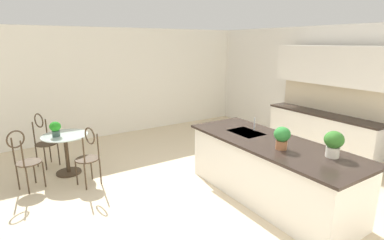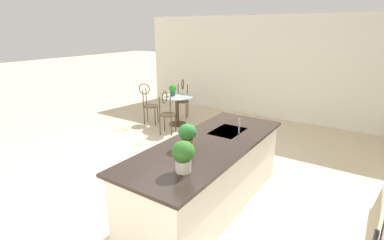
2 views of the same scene
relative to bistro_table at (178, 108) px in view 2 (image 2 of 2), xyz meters
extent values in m
plane|color=beige|center=(2.30, 1.60, -0.45)|extent=(40.00, 40.00, 0.00)
cube|color=silver|center=(-1.96, 1.60, 0.90)|extent=(0.12, 7.80, 2.70)
cube|color=white|center=(2.60, 2.45, -0.01)|extent=(2.70, 0.96, 0.88)
cube|color=#2D231E|center=(2.60, 2.45, 0.45)|extent=(2.80, 1.06, 0.04)
cube|color=#B2B5BA|center=(2.05, 2.45, 0.46)|extent=(0.56, 0.40, 0.03)
cylinder|color=#3D2D1E|center=(0.00, 0.00, -0.43)|extent=(0.44, 0.44, 0.03)
cylinder|color=#3D2D1E|center=(0.00, 0.00, -0.07)|extent=(0.07, 0.07, 0.69)
cylinder|color=#B2C6C1|center=(0.00, 0.00, 0.29)|extent=(0.80, 0.80, 0.01)
cylinder|color=#3D2D1E|center=(0.12, -0.56, -0.22)|extent=(0.03, 0.03, 0.45)
cylinder|color=#3D2D1E|center=(0.37, -0.44, -0.22)|extent=(0.03, 0.03, 0.45)
cylinder|color=#3D2D1E|center=(0.24, -0.81, -0.22)|extent=(0.03, 0.03, 0.45)
cylinder|color=#3D2D1E|center=(0.49, -0.69, -0.22)|extent=(0.03, 0.03, 0.45)
cylinder|color=#3D2D1E|center=(0.31, -0.62, 0.01)|extent=(0.51, 0.51, 0.02)
cylinder|color=#3D2D1E|center=(0.25, -0.82, 0.23)|extent=(0.03, 0.03, 0.45)
cylinder|color=#3D2D1E|center=(0.49, -0.70, 0.23)|extent=(0.03, 0.03, 0.45)
torus|color=#3D2D1E|center=(0.37, -0.76, 0.45)|extent=(0.15, 0.27, 0.28)
cylinder|color=#3D2D1E|center=(-0.49, -0.08, -0.22)|extent=(0.03, 0.03, 0.45)
cylinder|color=#3D2D1E|center=(-0.37, -0.33, -0.22)|extent=(0.03, 0.03, 0.45)
cylinder|color=#3D2D1E|center=(-0.74, -0.20, -0.22)|extent=(0.03, 0.03, 0.45)
cylinder|color=#3D2D1E|center=(-0.62, -0.45, -0.22)|extent=(0.03, 0.03, 0.45)
cylinder|color=#3D2D1E|center=(-0.55, -0.26, 0.01)|extent=(0.51, 0.51, 0.02)
cylinder|color=#3D2D1E|center=(-0.74, -0.21, 0.23)|extent=(0.03, 0.03, 0.45)
cylinder|color=#3D2D1E|center=(-0.63, -0.45, 0.23)|extent=(0.03, 0.03, 0.45)
torus|color=#3D2D1E|center=(-0.69, -0.33, 0.45)|extent=(0.27, 0.14, 0.28)
cylinder|color=#3D2D1E|center=(0.57, 0.03, -0.22)|extent=(0.03, 0.03, 0.45)
cylinder|color=#3D2D1E|center=(0.49, 0.30, -0.22)|extent=(0.03, 0.03, 0.45)
cylinder|color=#3D2D1E|center=(0.84, 0.12, -0.22)|extent=(0.03, 0.03, 0.45)
cylinder|color=#3D2D1E|center=(0.76, 0.38, -0.22)|extent=(0.03, 0.03, 0.45)
cylinder|color=#3D2D1E|center=(0.67, 0.21, 0.01)|extent=(0.48, 0.48, 0.02)
cylinder|color=#3D2D1E|center=(0.85, 0.13, 0.23)|extent=(0.03, 0.03, 0.45)
cylinder|color=#3D2D1E|center=(0.77, 0.38, 0.23)|extent=(0.03, 0.03, 0.45)
torus|color=#3D2D1E|center=(0.81, 0.25, 0.45)|extent=(0.28, 0.11, 0.28)
cylinder|color=#B2B5BA|center=(2.05, 2.63, 0.58)|extent=(0.02, 0.02, 0.22)
cylinder|color=#385147|center=(0.01, -0.14, 0.35)|extent=(0.13, 0.13, 0.10)
ellipsoid|color=#238A20|center=(0.01, -0.14, 0.47)|extent=(0.19, 0.19, 0.17)
cylinder|color=#9E603D|center=(2.90, 2.31, 0.53)|extent=(0.15, 0.15, 0.12)
ellipsoid|color=#2B7731|center=(2.90, 2.31, 0.69)|extent=(0.22, 0.22, 0.20)
cylinder|color=beige|center=(3.45, 2.64, 0.54)|extent=(0.17, 0.17, 0.13)
ellipsoid|color=#326F27|center=(3.45, 2.64, 0.71)|extent=(0.24, 0.24, 0.22)
camera|label=1|loc=(5.49, -0.79, 1.90)|focal=27.74mm
camera|label=2|loc=(5.71, 4.26, 1.93)|focal=27.33mm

